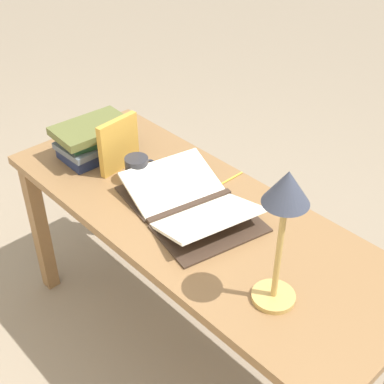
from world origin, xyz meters
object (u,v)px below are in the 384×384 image
Objects in this scene: open_book at (190,203)px; reading_lamp at (285,209)px; book_standing_upright at (119,145)px; book_stack_tall at (93,140)px; coffee_mug at (138,170)px; pencil at (228,180)px.

reading_lamp reaches higher than open_book.
book_stack_tall is at bearing 0.68° from book_standing_upright.
book_standing_upright is (-0.15, -0.02, 0.04)m from book_stack_tall.
book_standing_upright is 0.13m from coffee_mug.
book_stack_tall is 1.44× the size of book_standing_upright.
open_book is at bearing 176.84° from book_standing_upright.
reading_lamp is (-1.01, 0.07, 0.26)m from book_stack_tall.
book_standing_upright is 0.48× the size of reading_lamp.
coffee_mug is at bearing -177.49° from book_stack_tall.
book_standing_upright is at bearing 14.06° from open_book.
open_book is at bearing -176.12° from book_stack_tall.
book_stack_tall is (0.53, 0.04, 0.05)m from open_book.
book_standing_upright is 0.44m from pencil.
pencil is (0.03, -0.22, -0.02)m from open_book.
open_book is 0.39m from book_standing_upright.
open_book is 4.65× the size of coffee_mug.
book_standing_upright reaches higher than book_stack_tall.
reading_lamp is 0.80m from coffee_mug.
coffee_mug reaches higher than pencil.
book_stack_tall is 1.05m from reading_lamp.
pencil is at bearing -152.64° from book_stack_tall.
book_standing_upright is at bearing -6.08° from reading_lamp.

